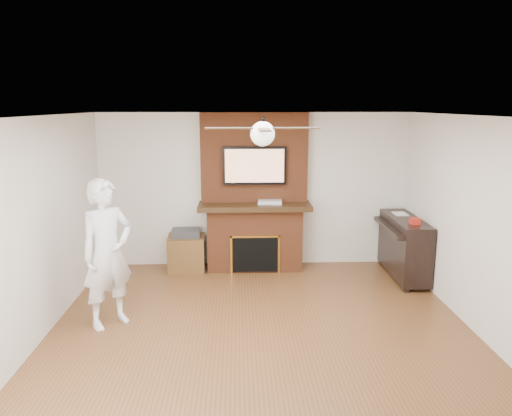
{
  "coord_description": "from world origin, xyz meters",
  "views": [
    {
      "loc": [
        -0.27,
        -5.28,
        2.63
      ],
      "look_at": [
        -0.04,
        0.9,
        1.34
      ],
      "focal_mm": 35.0,
      "sensor_mm": 36.0,
      "label": 1
    }
  ],
  "objects_px": {
    "person": "(107,254)",
    "piano": "(404,246)",
    "side_table": "(186,251)",
    "fireplace": "(254,208)"
  },
  "relations": [
    {
      "from": "person",
      "to": "piano",
      "type": "height_order",
      "value": "person"
    },
    {
      "from": "person",
      "to": "piano",
      "type": "xyz_separation_m",
      "value": [
        4.09,
        1.56,
        -0.4
      ]
    },
    {
      "from": "side_table",
      "to": "person",
      "type": "bearing_deg",
      "value": -112.03
    },
    {
      "from": "fireplace",
      "to": "piano",
      "type": "bearing_deg",
      "value": -13.55
    },
    {
      "from": "person",
      "to": "side_table",
      "type": "relative_size",
      "value": 2.69
    },
    {
      "from": "person",
      "to": "piano",
      "type": "bearing_deg",
      "value": -22.94
    },
    {
      "from": "side_table",
      "to": "piano",
      "type": "height_order",
      "value": "piano"
    },
    {
      "from": "fireplace",
      "to": "piano",
      "type": "relative_size",
      "value": 1.75
    },
    {
      "from": "fireplace",
      "to": "side_table",
      "type": "relative_size",
      "value": 3.77
    },
    {
      "from": "side_table",
      "to": "piano",
      "type": "xyz_separation_m",
      "value": [
        3.37,
        -0.48,
        0.19
      ]
    }
  ]
}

